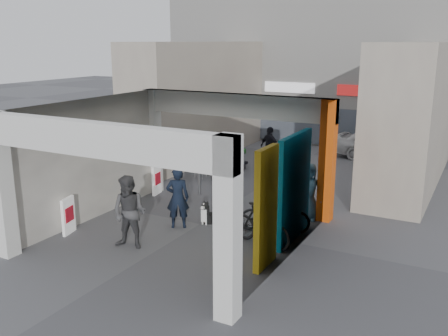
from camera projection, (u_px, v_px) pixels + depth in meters
The scene contains 21 objects.
ground at pixel (200, 224), 14.14m from camera, with size 90.00×90.00×0.00m, color #525257.
arcade_canopy at pixel (201, 152), 12.62m from camera, with size 6.40×6.45×6.40m.
far_building at pixel (342, 62), 25.09m from camera, with size 18.00×4.08×8.00m.
plaza_bldg_left at pixel (199, 100), 21.98m from camera, with size 2.00×9.00×5.00m, color #ADA38F.
plaza_bldg_right at pixel (415, 114), 17.85m from camera, with size 2.00×9.00×5.00m, color #ADA38F.
bollard_left at pixel (199, 182), 16.74m from camera, with size 0.09×0.09×0.88m, color gray.
bollard_center at pixel (237, 187), 15.98m from camera, with size 0.09×0.09×0.98m, color gray.
bollard_right at pixel (282, 195), 15.18m from camera, with size 0.09×0.09×0.97m, color gray.
advert_board_near at pixel (68, 215), 13.34m from camera, with size 0.21×0.55×1.00m.
advert_board_far at pixel (157, 180), 16.77m from camera, with size 0.17×0.56×1.00m.
cafe_set at pixel (219, 168), 19.03m from camera, with size 1.57×1.27×0.95m.
produce_stand at pixel (231, 161), 20.20m from camera, with size 1.22×0.66×0.80m.
crate_stack at pixel (299, 162), 20.09m from camera, with size 0.47×0.38×0.56m.
border_collie at pixel (206, 214), 14.13m from camera, with size 0.25×0.50×0.69m.
man_with_dog at pixel (178, 198), 13.69m from camera, with size 0.63×0.41×1.72m, color black.
man_back_turned at pixel (129, 213), 12.31m from camera, with size 0.90×0.70×1.86m, color #424245.
man_elderly at pixel (308, 192), 14.32m from camera, with size 0.82×0.53×1.68m, color #5588A6.
man_crates at pixel (270, 147), 20.24m from camera, with size 0.98×0.41×1.67m, color black.
bicycle_front at pixel (275, 215), 13.42m from camera, with size 0.66×1.89×0.99m, color black.
bicycle_rear at pixel (261, 225), 12.56m from camera, with size 0.51×1.79×1.08m, color black.
white_van at pixel (385, 144), 21.46m from camera, with size 1.67×4.16×1.42m, color silver.
Camera 1 is at (6.90, -11.39, 5.05)m, focal length 40.00 mm.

